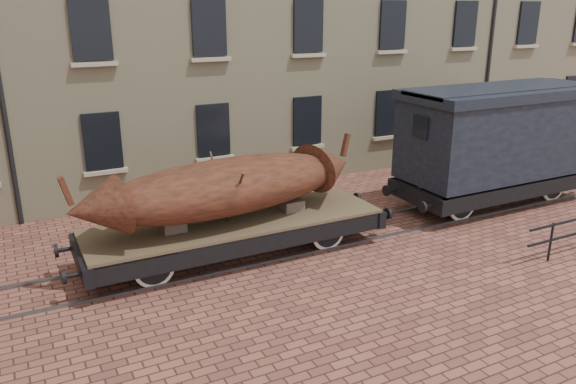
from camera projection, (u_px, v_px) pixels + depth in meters
name	position (u px, v px, depth m)	size (l,w,h in m)	color
ground	(361.00, 230.00, 15.84)	(90.00, 90.00, 0.00)	brown
rail_track	(361.00, 229.00, 15.83)	(30.00, 1.52, 0.06)	#59595E
flatcar_wagon	(236.00, 227.00, 13.96)	(8.32, 2.26, 1.26)	brown
iron_boat	(227.00, 186.00, 13.53)	(7.56, 2.80, 1.77)	brown
goods_van	(499.00, 132.00, 17.30)	(7.20, 2.62, 3.72)	black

